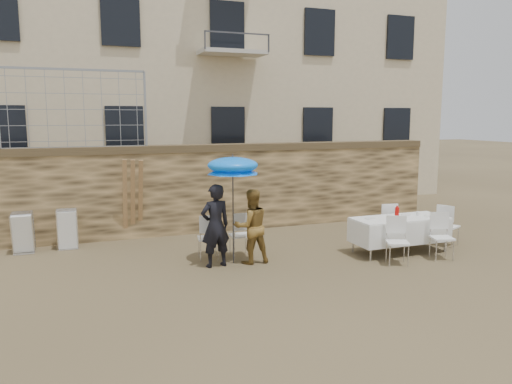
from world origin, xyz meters
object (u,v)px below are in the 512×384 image
object	(u,v)px
soda_bottle	(397,213)
table_chair_front_right	(442,237)
table_chair_side	(448,225)
chair_stack_left	(24,230)
couple_chair_right	(240,234)
couple_chair_left	(208,237)
banquet_table	(400,219)
table_chair_back	(386,223)
man_suit	(215,226)
chair_stack_right	(67,227)
woman_dress	(251,226)
table_chair_front_left	(398,241)
umbrella	(233,169)

from	to	relation	value
soda_bottle	table_chair_front_right	distance (m)	1.02
table_chair_side	chair_stack_left	bearing A→B (deg)	47.50
couple_chair_right	couple_chair_left	bearing A→B (deg)	1.45
banquet_table	soda_bottle	size ratio (longest dim) A/B	8.08
soda_bottle	chair_stack_left	world-z (taller)	soda_bottle
banquet_table	table_chair_back	bearing A→B (deg)	75.96
man_suit	soda_bottle	xyz separation A→B (m)	(3.85, -0.54, 0.08)
chair_stack_left	chair_stack_right	bearing A→B (deg)	0.00
couple_chair_right	banquet_table	world-z (taller)	couple_chair_right
table_chair_front_right	chair_stack_right	distance (m)	8.19
chair_stack_right	table_chair_back	bearing A→B (deg)	-17.51
woman_dress	chair_stack_left	xyz separation A→B (m)	(-4.39, 2.61, -0.29)
chair_stack_left	chair_stack_right	size ratio (longest dim) A/B	1.00
couple_chair_right	table_chair_front_right	distance (m)	4.20
soda_bottle	table_chair_back	size ratio (longest dim) A/B	0.27
woman_dress	couple_chair_left	world-z (taller)	woman_dress
couple_chair_right	chair_stack_right	world-z (taller)	couple_chair_right
woman_dress	table_chair_back	xyz separation A→B (m)	(3.50, 0.41, -0.27)
couple_chair_right	table_chair_side	size ratio (longest dim) A/B	1.00
chair_stack_right	banquet_table	bearing A→B (deg)	-23.88
banquet_table	table_chair_front_right	world-z (taller)	table_chair_front_right
couple_chair_left	table_chair_front_left	distance (m)	3.84
soda_bottle	table_chair_front_left	size ratio (longest dim) A/B	0.27
couple_chair_left	couple_chair_right	world-z (taller)	same
banquet_table	chair_stack_right	size ratio (longest dim) A/B	2.28
chair_stack_left	table_chair_front_right	bearing A→B (deg)	-24.64
table_chair_front_left	banquet_table	bearing A→B (deg)	75.04
table_chair_front_left	table_chair_back	world-z (taller)	same
chair_stack_left	woman_dress	bearing A→B (deg)	-30.79
umbrella	couple_chair_left	distance (m)	1.57
couple_chair_left	table_chair_front_left	size ratio (longest dim) A/B	1.00
soda_bottle	man_suit	bearing A→B (deg)	172.03
table_chair_front_right	chair_stack_left	xyz separation A→B (m)	(-8.18, 3.75, -0.02)
couple_chair_right	table_chair_back	distance (m)	3.55
woman_dress	table_chair_side	size ratio (longest dim) A/B	1.57
umbrella	chair_stack_left	bearing A→B (deg)	148.08
table_chair_side	chair_stack_right	xyz separation A→B (m)	(-8.18, 2.90, -0.02)
woman_dress	soda_bottle	world-z (taller)	woman_dress
umbrella	banquet_table	xyz separation A→B (m)	(3.65, -0.49, -1.20)
man_suit	chair_stack_right	distance (m)	3.80
man_suit	table_chair_front_left	bearing A→B (deg)	153.60
table_chair_front_right	banquet_table	bearing A→B (deg)	141.40
banquet_table	chair_stack_left	bearing A→B (deg)	158.65
umbrella	chair_stack_left	xyz separation A→B (m)	(-4.04, 2.51, -1.47)
soda_bottle	table_chair_back	world-z (taller)	soda_bottle
couple_chair_right	chair_stack_right	size ratio (longest dim) A/B	1.04
banquet_table	table_chair_side	distance (m)	1.43
couple_chair_right	table_chair_front_left	xyz separation A→B (m)	(2.75, -1.69, 0.00)
couple_chair_left	table_chair_front_left	bearing A→B (deg)	161.84
man_suit	soda_bottle	world-z (taller)	man_suit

